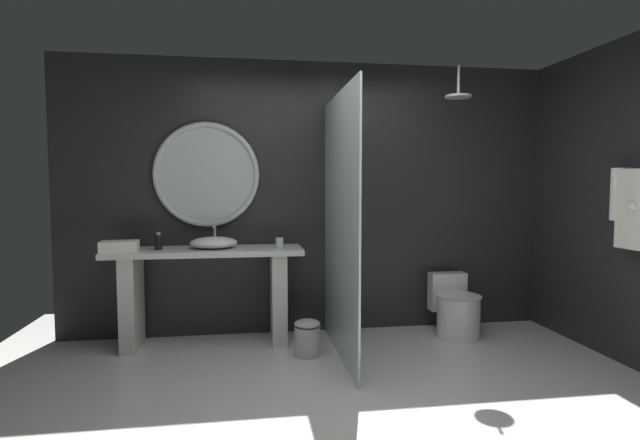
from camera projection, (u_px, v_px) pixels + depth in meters
ground_plane at (358, 418)px, 3.00m from camera, size 5.76×5.76×0.00m
back_wall_panel at (315, 198)px, 4.78m from camera, size 4.80×0.10×2.60m
side_wall_right at (618, 201)px, 4.01m from camera, size 0.10×2.47×2.60m
vanity_counter at (206, 284)px, 4.37m from camera, size 1.70×0.51×0.87m
vessel_sink at (214, 243)px, 4.34m from camera, size 0.41×0.34×0.20m
tumbler_cup at (279, 243)px, 4.42m from camera, size 0.07×0.07×0.09m
soap_dispenser at (158, 242)px, 4.26m from camera, size 0.06×0.06×0.15m
round_wall_mirror at (207, 175)px, 4.53m from camera, size 0.97×0.05×0.97m
shower_glass_panel at (340, 225)px, 4.05m from camera, size 0.02×1.44×2.19m
rain_shower_head at (458, 95)px, 4.40m from camera, size 0.23×0.23×0.29m
toilet at (456, 310)px, 4.65m from camera, size 0.41×0.57×0.57m
waste_bin at (307, 337)px, 4.10m from camera, size 0.22×0.22×0.31m
folded_hand_towel at (119, 247)px, 4.08m from camera, size 0.31×0.21×0.10m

